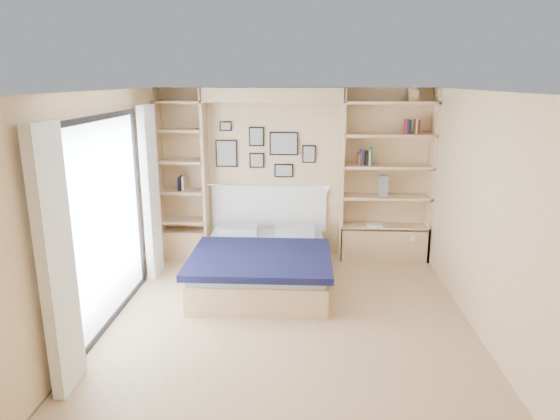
{
  "coord_description": "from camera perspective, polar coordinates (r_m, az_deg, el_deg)",
  "views": [
    {
      "loc": [
        0.16,
        -5.07,
        2.61
      ],
      "look_at": [
        -0.14,
        0.9,
        1.04
      ],
      "focal_mm": 32.0,
      "sensor_mm": 36.0,
      "label": 1
    }
  ],
  "objects": [
    {
      "name": "ground",
      "position": [
        5.71,
        0.99,
        -12.53
      ],
      "size": [
        4.5,
        4.5,
        0.0
      ],
      "primitive_type": "plane",
      "color": "tan",
      "rests_on": "ground"
    },
    {
      "name": "room_shell",
      "position": [
        6.79,
        -1.81,
        1.64
      ],
      "size": [
        4.5,
        4.5,
        4.5
      ],
      "color": "#E9BF8D",
      "rests_on": "ground"
    },
    {
      "name": "bed",
      "position": [
        6.58,
        -1.97,
        -6.1
      ],
      "size": [
        1.73,
        2.26,
        1.07
      ],
      "color": "#E3BA87",
      "rests_on": "ground"
    },
    {
      "name": "photo_gallery",
      "position": [
        7.39,
        -1.91,
        6.87
      ],
      "size": [
        1.48,
        0.02,
        0.82
      ],
      "color": "black",
      "rests_on": "ground"
    },
    {
      "name": "reading_lamps",
      "position": [
        7.24,
        -0.83,
        2.68
      ],
      "size": [
        1.92,
        0.12,
        0.15
      ],
      "color": "silver",
      "rests_on": "ground"
    },
    {
      "name": "shelf_decor",
      "position": [
        7.26,
        10.01,
        7.1
      ],
      "size": [
        3.45,
        0.23,
        2.03
      ],
      "color": "#AA4A15",
      "rests_on": "ground"
    },
    {
      "name": "deck_chair",
      "position": [
        6.43,
        -26.26,
        -7.41
      ],
      "size": [
        0.63,
        0.84,
        0.75
      ],
      "rotation": [
        0.0,
        0.0,
        0.26
      ],
      "color": "tan",
      "rests_on": "ground"
    }
  ]
}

